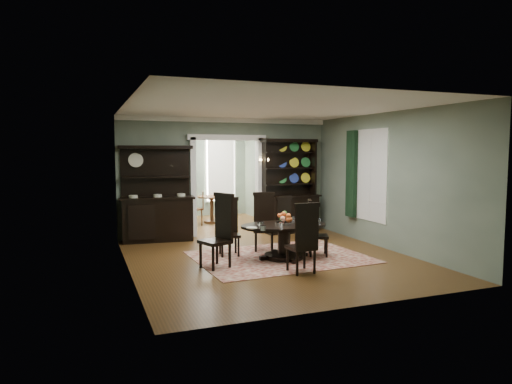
% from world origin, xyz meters
% --- Properties ---
extents(room, '(5.51, 6.01, 3.01)m').
position_xyz_m(room, '(0.00, 0.04, 1.58)').
color(room, brown).
rests_on(room, ground).
extents(parlor, '(3.51, 3.50, 3.01)m').
position_xyz_m(parlor, '(0.00, 5.53, 1.52)').
color(parlor, brown).
rests_on(parlor, ground).
extents(doorway_trim, '(2.08, 0.25, 2.57)m').
position_xyz_m(doorway_trim, '(0.00, 3.00, 1.62)').
color(doorway_trim, white).
rests_on(doorway_trim, floor).
extents(right_window, '(0.15, 1.47, 2.12)m').
position_xyz_m(right_window, '(2.69, 0.93, 1.60)').
color(right_window, white).
rests_on(right_window, wall_right).
extents(wall_sconce, '(0.27, 0.21, 0.21)m').
position_xyz_m(wall_sconce, '(0.95, 2.85, 1.89)').
color(wall_sconce, gold).
rests_on(wall_sconce, back_wall_right).
extents(rug, '(3.50, 2.70, 0.01)m').
position_xyz_m(rug, '(0.22, 0.07, 0.01)').
color(rug, maroon).
rests_on(rug, floor).
extents(dining_table, '(1.82, 1.72, 0.70)m').
position_xyz_m(dining_table, '(0.25, -0.04, 0.49)').
color(dining_table, black).
rests_on(dining_table, rug).
extents(centerpiece, '(1.58, 1.02, 0.26)m').
position_xyz_m(centerpiece, '(0.21, -0.11, 0.77)').
color(centerpiece, silver).
rests_on(centerpiece, dining_table).
extents(chair_far_left, '(0.50, 0.48, 1.20)m').
position_xyz_m(chair_far_left, '(-0.69, 0.69, 0.63)').
color(chair_far_left, black).
rests_on(chair_far_left, rug).
extents(chair_far_mid, '(0.59, 0.58, 1.26)m').
position_xyz_m(chair_far_mid, '(0.19, 0.88, 0.66)').
color(chair_far_mid, black).
rests_on(chair_far_mid, rug).
extents(chair_far_right, '(0.54, 0.52, 1.16)m').
position_xyz_m(chair_far_right, '(0.68, 0.78, 0.61)').
color(chair_far_right, black).
rests_on(chair_far_right, rug).
extents(chair_end_left, '(0.64, 0.65, 1.38)m').
position_xyz_m(chair_end_left, '(-1.13, -0.22, 0.73)').
color(chair_end_left, black).
rests_on(chair_end_left, rug).
extents(chair_end_right, '(0.55, 0.56, 1.16)m').
position_xyz_m(chair_end_right, '(0.91, -0.05, 0.61)').
color(chair_end_right, black).
rests_on(chair_end_right, rug).
extents(chair_near, '(0.49, 0.47, 1.26)m').
position_xyz_m(chair_near, '(0.11, -1.21, 0.66)').
color(chair_near, black).
rests_on(chair_near, rug).
extents(sideboard, '(1.79, 0.78, 2.29)m').
position_xyz_m(sideboard, '(-1.83, 2.73, 0.80)').
color(sideboard, black).
rests_on(sideboard, floor).
extents(welsh_dresser, '(1.64, 0.74, 2.47)m').
position_xyz_m(welsh_dresser, '(1.68, 2.73, 0.90)').
color(welsh_dresser, black).
rests_on(welsh_dresser, floor).
extents(parlor_table, '(0.87, 0.87, 0.81)m').
position_xyz_m(parlor_table, '(0.12, 4.93, 0.53)').
color(parlor_table, '#583819').
rests_on(parlor_table, parlor_floor).
extents(parlor_chair_left, '(0.45, 0.44, 0.99)m').
position_xyz_m(parlor_chair_left, '(-0.34, 4.64, 0.53)').
color(parlor_chair_left, '#583819').
rests_on(parlor_chair_left, parlor_floor).
extents(parlor_chair_right, '(0.39, 0.39, 0.85)m').
position_xyz_m(parlor_chair_right, '(0.45, 4.83, 0.46)').
color(parlor_chair_right, '#583819').
rests_on(parlor_chair_right, parlor_floor).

